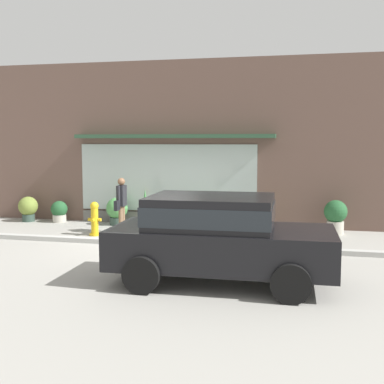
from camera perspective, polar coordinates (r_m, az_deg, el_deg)
ground_plane at (r=12.66m, az=-5.57°, el=-6.01°), size 60.00×60.00×0.00m
curb_strip at (r=12.46m, az=-5.86°, el=-5.93°), size 14.00×0.24×0.12m
storefront at (r=15.44m, az=-1.98°, el=5.56°), size 14.00×0.81×5.12m
fire_hydrant at (r=13.83m, az=-11.33°, el=-3.04°), size 0.38×0.34×0.95m
pedestrian_with_handbag at (r=13.97m, az=-8.28°, el=-1.08°), size 0.21×0.68×1.59m
parked_car_black at (r=9.02m, az=3.01°, el=-4.92°), size 4.10×2.08×1.63m
potted_plant_doorstep at (r=14.33m, az=16.45°, el=-2.63°), size 0.65×0.65×0.97m
potted_plant_corner_tall at (r=14.58m, az=-0.20°, el=-2.68°), size 0.57×0.57×0.78m
potted_plant_window_left at (r=15.45m, az=-8.77°, el=-2.11°), size 0.67×0.67×0.86m
potted_plant_low_front at (r=16.38m, az=-15.28°, el=-2.16°), size 0.53×0.53×0.69m
potted_plant_trailing_edge at (r=14.74m, az=-5.49°, el=-2.06°), size 0.36×0.36×1.17m
potted_plant_window_center at (r=14.33m, az=8.25°, el=-2.93°), size 0.55×0.55×0.80m
potted_plant_window_right at (r=16.80m, az=-18.63°, el=-1.75°), size 0.63×0.63×0.82m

